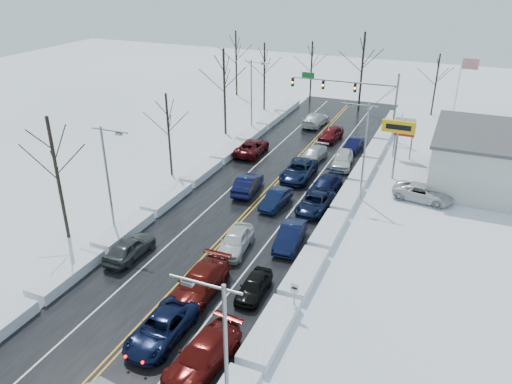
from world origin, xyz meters
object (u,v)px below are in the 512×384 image
at_px(tires_plus_sign, 398,131).
at_px(oncoming_car_0, 248,192).
at_px(traffic_signal_mast, 354,91).
at_px(flagpole, 458,93).

height_order(tires_plus_sign, oncoming_car_0, tires_plus_sign).
xyz_separation_m(traffic_signal_mast, tires_plus_sign, (7.05, -12.00, -0.49)).
xyz_separation_m(tires_plus_sign, flagpole, (4.67, 14.01, 0.93)).
relative_size(flagpole, oncoming_car_0, 1.99).
distance_m(flagpole, oncoming_car_0, 28.87).
xyz_separation_m(traffic_signal_mast, oncoming_car_0, (-5.14, -20.67, -5.48)).
bearing_deg(traffic_signal_mast, oncoming_car_0, -103.96).
distance_m(tires_plus_sign, flagpole, 14.79).
relative_size(tires_plus_sign, flagpole, 0.60).
relative_size(tires_plus_sign, oncoming_car_0, 1.20).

